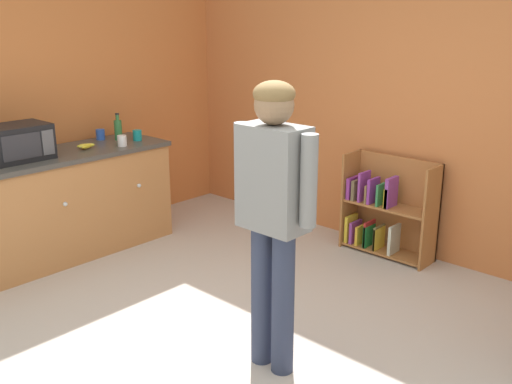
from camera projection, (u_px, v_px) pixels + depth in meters
name	position (u px, v px, depth m)	size (l,w,h in m)	color
ground_plane	(224.00, 361.00, 3.54)	(12.00, 12.00, 0.00)	#B9AEA4
back_wall	(426.00, 98.00, 4.78)	(5.20, 0.06, 2.70)	#C6703C
left_side_wall	(86.00, 88.00, 5.42)	(0.06, 2.99, 2.70)	#CA7038
kitchen_counter	(47.00, 208.00, 4.90)	(0.65, 2.19, 0.90)	#B47642
bookshelf	(385.00, 211.00, 5.06)	(0.80, 0.28, 0.85)	#A36735
standing_person	(273.00, 202.00, 3.21)	(0.57, 0.22, 1.68)	#2F3851
microwave	(17.00, 142.00, 4.61)	(0.37, 0.48, 0.28)	black
banana_bunch	(87.00, 146.00, 5.01)	(0.12, 0.16, 0.04)	yellow
green_glass_bottle	(118.00, 129.00, 5.35)	(0.07, 0.07, 0.25)	#33753D
blue_cup	(100.00, 135.00, 5.37)	(0.08, 0.08, 0.10)	blue
teal_cup	(137.00, 135.00, 5.34)	(0.08, 0.08, 0.10)	teal
white_cup	(122.00, 141.00, 5.11)	(0.08, 0.08, 0.10)	white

